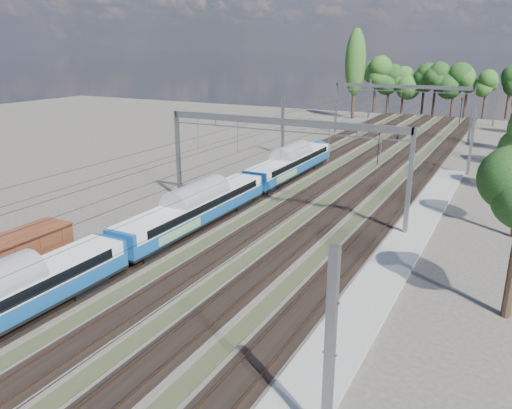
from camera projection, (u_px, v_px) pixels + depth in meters
The scene contains 9 objects.
track_bed at pixel (334, 178), 59.38m from camera, with size 21.00×130.00×0.34m.
platform at pixel (379, 282), 32.93m from camera, with size 3.00×70.00×0.30m, color gray.
catenary at pixel (359, 118), 63.81m from camera, with size 25.65×130.00×9.00m.
tree_belt at pixel (455, 84), 97.27m from camera, with size 39.51×102.38×12.37m.
poplar at pixel (355, 63), 106.97m from camera, with size 4.40×4.40×19.04m.
emu_train at pixel (194, 205), 41.80m from camera, with size 2.77×58.75×4.06m.
worker at pixel (398, 136), 82.95m from camera, with size 0.71×0.46×1.94m, color black.
signal_near at pixel (379, 140), 65.80m from camera, with size 0.36×0.33×5.35m.
signal_far at pixel (461, 109), 97.09m from camera, with size 0.41×0.38×5.77m.
Camera 1 is at (18.82, -10.20, 14.94)m, focal length 35.00 mm.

